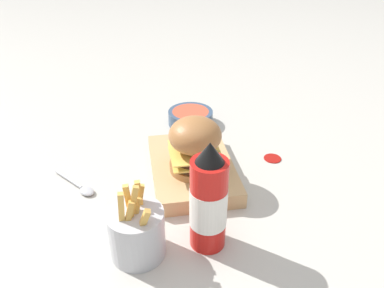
{
  "coord_description": "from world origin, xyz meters",
  "views": [
    {
      "loc": [
        -0.73,
        0.11,
        0.54
      ],
      "look_at": [
        -0.01,
        -0.02,
        0.09
      ],
      "focal_mm": 35.0,
      "sensor_mm": 36.0,
      "label": 1
    }
  ],
  "objects_px": {
    "fries_basket": "(137,232)",
    "spoon": "(81,188)",
    "serving_board": "(192,168)",
    "side_bowl": "(190,117)",
    "burger": "(195,145)",
    "ketchup_bottle": "(209,202)"
  },
  "relations": [
    {
      "from": "serving_board",
      "to": "ketchup_bottle",
      "type": "bearing_deg",
      "value": 177.98
    },
    {
      "from": "burger",
      "to": "ketchup_bottle",
      "type": "distance_m",
      "value": 0.19
    },
    {
      "from": "burger",
      "to": "spoon",
      "type": "xyz_separation_m",
      "value": [
        0.01,
        0.26,
        -0.1
      ]
    },
    {
      "from": "burger",
      "to": "ketchup_bottle",
      "type": "xyz_separation_m",
      "value": [
        -0.19,
        0.01,
        -0.0
      ]
    },
    {
      "from": "serving_board",
      "to": "side_bowl",
      "type": "distance_m",
      "value": 0.26
    },
    {
      "from": "spoon",
      "to": "serving_board",
      "type": "bearing_deg",
      "value": 52.64
    },
    {
      "from": "ketchup_bottle",
      "to": "fries_basket",
      "type": "relative_size",
      "value": 1.45
    },
    {
      "from": "fries_basket",
      "to": "spoon",
      "type": "bearing_deg",
      "value": 29.77
    },
    {
      "from": "burger",
      "to": "spoon",
      "type": "bearing_deg",
      "value": 86.88
    },
    {
      "from": "serving_board",
      "to": "ketchup_bottle",
      "type": "relative_size",
      "value": 1.26
    },
    {
      "from": "fries_basket",
      "to": "spoon",
      "type": "height_order",
      "value": "fries_basket"
    },
    {
      "from": "side_bowl",
      "to": "spoon",
      "type": "bearing_deg",
      "value": 132.48
    },
    {
      "from": "serving_board",
      "to": "burger",
      "type": "relative_size",
      "value": 2.19
    },
    {
      "from": "serving_board",
      "to": "burger",
      "type": "xyz_separation_m",
      "value": [
        -0.03,
        -0.0,
        0.08
      ]
    },
    {
      "from": "serving_board",
      "to": "fries_basket",
      "type": "height_order",
      "value": "fries_basket"
    },
    {
      "from": "fries_basket",
      "to": "spoon",
      "type": "relative_size",
      "value": 1.3
    },
    {
      "from": "spoon",
      "to": "burger",
      "type": "bearing_deg",
      "value": 46.38
    },
    {
      "from": "serving_board",
      "to": "side_bowl",
      "type": "xyz_separation_m",
      "value": [
        0.26,
        -0.04,
        0.0
      ]
    },
    {
      "from": "burger",
      "to": "fries_basket",
      "type": "distance_m",
      "value": 0.25
    },
    {
      "from": "serving_board",
      "to": "burger",
      "type": "height_order",
      "value": "burger"
    },
    {
      "from": "fries_basket",
      "to": "spoon",
      "type": "xyz_separation_m",
      "value": [
        0.21,
        0.12,
        -0.05
      ]
    },
    {
      "from": "fries_basket",
      "to": "side_bowl",
      "type": "distance_m",
      "value": 0.52
    }
  ]
}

